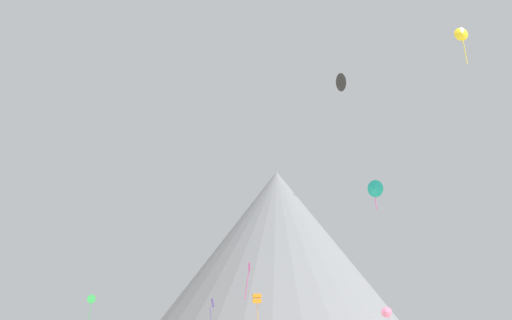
{
  "coord_description": "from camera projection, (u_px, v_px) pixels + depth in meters",
  "views": [
    {
      "loc": [
        -6.97,
        -31.23,
        3.25
      ],
      "look_at": [
        -0.91,
        31.13,
        23.86
      ],
      "focal_mm": 39.52,
      "sensor_mm": 36.0,
      "label": 1
    }
  ],
  "objects": [
    {
      "name": "kite_orange_low",
      "position": [
        257.0,
        299.0,
        84.68
      ],
      "size": [
        1.3,
        1.3,
        4.4
      ],
      "rotation": [
        0.0,
        0.0,
        3.12
      ],
      "color": "orange"
    },
    {
      "name": "kite_magenta_low",
      "position": [
        249.0,
        272.0,
        66.98
      ],
      "size": [
        0.64,
        0.98,
        4.3
      ],
      "rotation": [
        0.0,
        0.0,
        4.0
      ],
      "color": "#D1339E"
    },
    {
      "name": "kite_indigo_low",
      "position": [
        212.0,
        309.0,
        77.05
      ],
      "size": [
        0.62,
        1.1,
        5.48
      ],
      "rotation": [
        0.0,
        0.0,
        0.97
      ],
      "color": "#5138B2"
    },
    {
      "name": "kite_yellow_high",
      "position": [
        462.0,
        34.0,
        62.8
      ],
      "size": [
        1.6,
        0.58,
        4.6
      ],
      "rotation": [
        0.0,
        0.0,
        6.23
      ],
      "color": "yellow"
    },
    {
      "name": "kite_green_low",
      "position": [
        91.0,
        300.0,
        83.03
      ],
      "size": [
        1.37,
        1.07,
        4.68
      ],
      "rotation": [
        0.0,
        0.0,
        3.67
      ],
      "color": "green"
    },
    {
      "name": "kite_teal_mid",
      "position": [
        375.0,
        189.0,
        70.43
      ],
      "size": [
        2.01,
        1.98,
        3.75
      ],
      "rotation": [
        0.0,
        0.0,
        5.51
      ],
      "color": "teal"
    },
    {
      "name": "kite_black_high",
      "position": [
        340.0,
        82.0,
        67.57
      ],
      "size": [
        2.19,
        2.15,
        2.21
      ],
      "rotation": [
        0.0,
        0.0,
        3.91
      ],
      "color": "black"
    },
    {
      "name": "rock_massif",
      "position": [
        276.0,
        267.0,
        137.71
      ],
      "size": [
        88.88,
        88.88,
        45.81
      ],
      "color": "slate",
      "rests_on": "ground_plane"
    },
    {
      "name": "kite_pink_low",
      "position": [
        387.0,
        313.0,
        82.94
      ],
      "size": [
        1.69,
        1.14,
        5.5
      ],
      "rotation": [
        0.0,
        0.0,
        5.87
      ],
      "color": "pink"
    }
  ]
}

